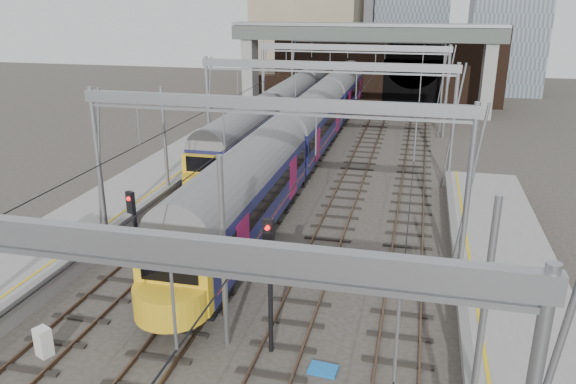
% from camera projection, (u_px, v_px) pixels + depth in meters
% --- Properties ---
extents(ground, '(160.00, 160.00, 0.00)m').
position_uv_depth(ground, '(207.00, 379.00, 18.24)').
color(ground, '#38332D').
rests_on(ground, ground).
extents(tracks, '(14.40, 80.00, 0.22)m').
position_uv_depth(tracks, '(302.00, 214.00, 32.02)').
color(tracks, '#4C3828').
rests_on(tracks, ground).
extents(overhead_line, '(16.80, 80.00, 8.00)m').
position_uv_depth(overhead_line, '(324.00, 83.00, 35.83)').
color(overhead_line, gray).
rests_on(overhead_line, ground).
extents(retaining_wall, '(28.00, 2.75, 9.00)m').
position_uv_depth(retaining_wall, '(381.00, 66.00, 64.24)').
color(retaining_wall, '#311F15').
rests_on(retaining_wall, ground).
extents(overbridge, '(28.00, 3.00, 9.25)m').
position_uv_depth(overbridge, '(365.00, 43.00, 58.13)').
color(overbridge, gray).
rests_on(overbridge, ground).
extents(train_main, '(2.91, 67.33, 4.97)m').
position_uv_depth(train_main, '(328.00, 105.00, 50.54)').
color(train_main, black).
rests_on(train_main, ground).
extents(train_second, '(2.56, 44.52, 4.49)m').
position_uv_depth(train_second, '(289.00, 102.00, 53.02)').
color(train_second, black).
rests_on(train_second, ground).
extents(signal_near_left, '(0.38, 0.46, 4.77)m').
position_uv_depth(signal_near_left, '(135.00, 233.00, 21.90)').
color(signal_near_left, black).
rests_on(signal_near_left, ground).
extents(signal_near_centre, '(0.38, 0.47, 5.05)m').
position_uv_depth(signal_near_centre, '(270.00, 270.00, 18.57)').
color(signal_near_centre, black).
rests_on(signal_near_centre, ground).
extents(relay_cabinet, '(0.66, 0.61, 1.05)m').
position_uv_depth(relay_cabinet, '(43.00, 342.00, 19.27)').
color(relay_cabinet, silver).
rests_on(relay_cabinet, ground).
extents(equip_cover_b, '(0.88, 0.66, 0.10)m').
position_uv_depth(equip_cover_b, '(297.00, 257.00, 26.72)').
color(equip_cover_b, blue).
rests_on(equip_cover_b, ground).
extents(equip_cover_c, '(1.00, 0.75, 0.11)m').
position_uv_depth(equip_cover_c, '(323.00, 370.00, 18.59)').
color(equip_cover_c, blue).
rests_on(equip_cover_c, ground).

